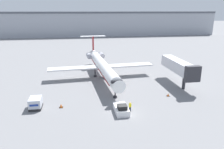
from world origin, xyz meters
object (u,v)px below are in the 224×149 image
Objects in this scene: airplane_main at (102,65)px; pushback_tug at (121,109)px; jet_bridge at (179,67)px; luggage_cart at (36,103)px; traffic_cone_left at (61,106)px; worker_near_tug at (130,107)px; traffic_cone_right at (168,95)px.

airplane_main reaches higher than pushback_tug.
airplane_main is 21.30m from pushback_tug.
pushback_tug is at bearing -142.84° from jet_bridge.
airplane_main is 22.19m from luggage_cart.
worker_near_tug is at bearing -16.69° from traffic_cone_left.
traffic_cone_left is 28.56m from jet_bridge.
airplane_main is 21.28m from worker_near_tug.
pushback_tug is 2.45× the size of worker_near_tug.
worker_near_tug is 0.12× the size of jet_bridge.
airplane_main is at bearing 96.68° from worker_near_tug.
pushback_tug is 1.65m from worker_near_tug.
luggage_cart is 0.21× the size of jet_bridge.
traffic_cone_left is (4.52, -0.46, -0.66)m from luggage_cart.
luggage_cart is at bearing 174.14° from traffic_cone_left.
worker_near_tug is (16.65, -4.10, -0.05)m from luggage_cart.
pushback_tug is 6.93× the size of traffic_cone_right.
luggage_cart reaches higher than traffic_cone_left.
traffic_cone_left is at bearing -119.15° from airplane_main.
pushback_tug is 20.91m from jet_bridge.
worker_near_tug reaches higher than pushback_tug.
worker_near_tug is at bearing -140.18° from jet_bridge.
luggage_cart is at bearing -176.52° from traffic_cone_right.
worker_near_tug is at bearing -13.84° from luggage_cart.
airplane_main is at bearing 49.96° from luggage_cart.
pushback_tug is at bearing -19.62° from traffic_cone_left.
traffic_cone_left is (-12.14, 3.64, -0.61)m from worker_near_tug.
worker_near_tug is 19.54m from jet_bridge.
luggage_cart is (-14.19, -16.89, -2.42)m from airplane_main.
worker_near_tug is at bearing -83.32° from airplane_main.
airplane_main reaches higher than traffic_cone_left.
traffic_cone_right is at bearing 30.77° from worker_near_tug.
luggage_cart is 4.59m from traffic_cone_left.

